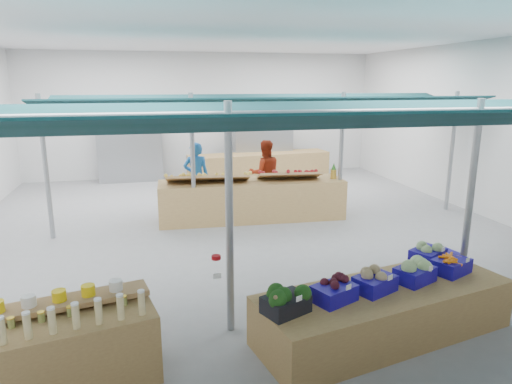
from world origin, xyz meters
TOP-DOWN VIEW (x-y plane):
  - floor at (0.00, 0.00)m, footprint 13.00×13.00m
  - hall at (0.00, 1.44)m, footprint 13.00×13.00m
  - pole_grid at (0.75, -1.75)m, footprint 10.00×4.60m
  - awnings at (0.75, -1.75)m, footprint 9.50×7.08m
  - back_shelving_left at (-2.50, 6.00)m, footprint 2.00×0.50m
  - back_shelving_right at (2.00, 6.00)m, footprint 2.00×0.50m
  - bottle_shelf at (-2.89, -4.70)m, footprint 1.92×1.40m
  - veg_counter at (0.90, -4.61)m, footprint 3.55×1.80m
  - fruit_counter at (0.42, 0.86)m, footprint 4.43×1.29m
  - far_counter at (1.73, 5.44)m, footprint 4.88×1.39m
  - crate_stack at (2.42, -3.62)m, footprint 0.58×0.46m
  - vendor_left at (-0.78, 1.96)m, footprint 0.66×0.45m
  - vendor_right at (1.02, 1.96)m, footprint 0.89×0.71m
  - crate_broccoli at (-0.53, -4.91)m, footprint 0.60×0.52m
  - crate_beets at (0.12, -4.77)m, footprint 0.60×0.52m
  - crate_celeriac at (0.72, -4.65)m, footprint 0.60×0.52m
  - crate_cabbage at (1.36, -4.51)m, footprint 0.60×0.52m
  - crate_carrots at (2.01, -4.38)m, footprint 0.60×0.52m
  - sparrow at (-0.65, -5.05)m, footprint 0.12×0.09m
  - pole_ribbon at (-1.20, -4.16)m, footprint 0.12×0.12m
  - apple_heap_yellow at (-0.63, 0.81)m, footprint 1.97×0.91m
  - apple_heap_red at (1.30, 0.71)m, footprint 1.57×0.86m
  - pineapple at (2.39, 0.65)m, footprint 0.14×0.14m
  - crate_extra at (1.92, -3.96)m, footprint 0.61×0.55m

SIDE VIEW (x-z plane):
  - floor at x=0.00m, z-range 0.00..0.00m
  - crate_stack at x=2.42m, z-range 0.00..0.62m
  - veg_counter at x=0.90m, z-range 0.00..0.66m
  - far_counter at x=1.73m, z-range 0.00..0.87m
  - bottle_shelf at x=-2.89m, z-range -0.10..0.97m
  - fruit_counter at x=0.42m, z-range 0.00..0.94m
  - crate_carrots at x=2.01m, z-range 0.63..0.92m
  - crate_beets at x=0.12m, z-range 0.65..0.94m
  - crate_celeriac at x=0.72m, z-range 0.65..0.96m
  - crate_extra at x=1.92m, z-range 0.65..0.97m
  - crate_broccoli at x=-0.53m, z-range 0.64..0.99m
  - crate_cabbage at x=1.36m, z-range 0.64..0.99m
  - vendor_left at x=-0.78m, z-range 0.00..1.75m
  - vendor_right at x=1.02m, z-range 0.00..1.75m
  - sparrow at x=-0.65m, z-range 0.85..0.96m
  - back_shelving_left at x=-2.50m, z-range 0.00..2.00m
  - back_shelving_right at x=2.00m, z-range 0.00..2.00m
  - pole_ribbon at x=-1.20m, z-range 0.94..1.22m
  - apple_heap_yellow at x=-0.63m, z-range 0.97..1.24m
  - apple_heap_red at x=1.30m, z-range 0.97..1.24m
  - pineapple at x=2.39m, z-range 0.93..1.32m
  - pole_grid at x=0.75m, z-range 0.31..3.31m
  - hall at x=0.00m, z-range -3.85..9.15m
  - awnings at x=0.75m, z-range 2.63..2.93m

